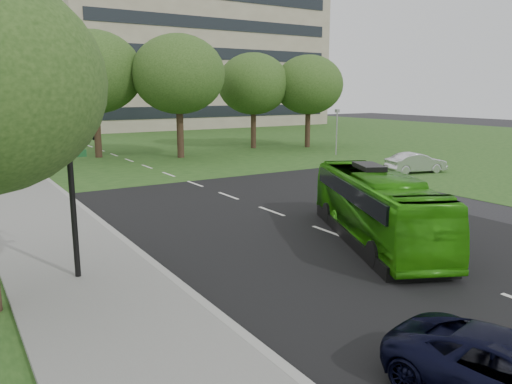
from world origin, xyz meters
TOP-DOWN VIEW (x-y plane):
  - ground at (0.00, 0.00)m, footprint 160.00×160.00m
  - street_surfaces at (-0.38, 22.75)m, footprint 120.00×120.00m
  - office_building at (21.96, 61.96)m, footprint 40.10×20.10m
  - tree_park_b at (-1.51, 29.10)m, footprint 7.69×7.69m
  - tree_park_c at (4.14, 25.43)m, footprint 7.35×7.35m
  - tree_park_d at (12.81, 28.16)m, footprint 6.68×6.68m
  - tree_park_e at (17.66, 26.07)m, footprint 6.52×6.52m
  - bus at (0.69, 0.34)m, footprint 5.67×8.98m
  - sedan at (14.21, 10.00)m, footprint 4.25×2.33m
  - traffic_light at (-9.15, 2.00)m, footprint 0.91×0.25m
  - camera_pole at (16.00, 20.00)m, footprint 0.40×0.37m

SIDE VIEW (x-z plane):
  - ground at x=0.00m, z-range 0.00..0.00m
  - street_surfaces at x=-0.38m, z-range -0.05..0.10m
  - sedan at x=14.21m, z-range 0.00..1.33m
  - bus at x=0.69m, z-range 0.00..2.49m
  - camera_pole at x=16.00m, z-range 0.56..4.40m
  - traffic_light at x=-9.15m, z-range 0.50..6.19m
  - tree_park_e at x=17.66m, z-range 1.56..10.25m
  - tree_park_d at x=12.81m, z-range 1.56..10.39m
  - tree_park_c at x=4.14m, z-range 1.74..11.50m
  - tree_park_b at x=-1.51m, z-range 1.76..11.84m
  - office_building at x=21.96m, z-range 0.00..25.00m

